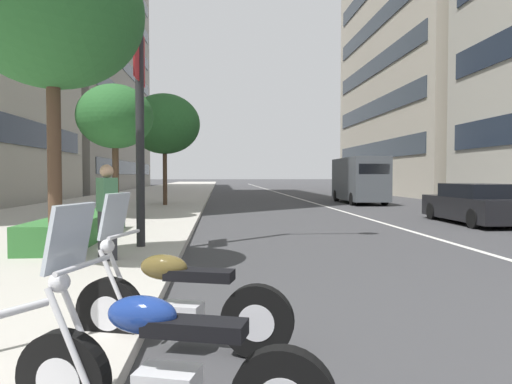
% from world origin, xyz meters
% --- Properties ---
extents(sidewalk_right_plaza, '(160.00, 8.95, 0.15)m').
position_xyz_m(sidewalk_right_plaza, '(30.00, 10.91, 0.07)').
color(sidewalk_right_plaza, '#B2ADA3').
rests_on(sidewalk_right_plaza, ground).
extents(lane_centre_stripe, '(110.00, 0.16, 0.01)m').
position_xyz_m(lane_centre_stripe, '(35.00, 0.00, 0.00)').
color(lane_centre_stripe, silver).
rests_on(lane_centre_stripe, ground).
extents(motorcycle_under_tarp, '(0.80, 2.06, 1.48)m').
position_xyz_m(motorcycle_under_tarp, '(1.10, 6.04, 0.44)').
color(motorcycle_under_tarp, black).
rests_on(motorcycle_under_tarp, ground).
extents(motorcycle_second_in_row, '(0.80, 2.08, 1.49)m').
position_xyz_m(motorcycle_second_in_row, '(2.54, 6.07, 0.45)').
color(motorcycle_second_in_row, black).
rests_on(motorcycle_second_in_row, ground).
extents(car_mid_block_traffic, '(4.59, 1.95, 1.38)m').
position_xyz_m(car_mid_block_traffic, '(13.36, -3.10, 0.66)').
color(car_mid_block_traffic, black).
rests_on(car_mid_block_traffic, ground).
extents(delivery_van_ahead, '(6.25, 2.23, 2.70)m').
position_xyz_m(delivery_van_ahead, '(25.13, -2.64, 1.44)').
color(delivery_van_ahead, '#4C5156').
rests_on(delivery_van_ahead, ground).
extents(clipped_hedge_bed, '(4.98, 1.10, 0.57)m').
position_xyz_m(clipped_hedge_bed, '(9.31, 8.95, 0.44)').
color(clipped_hedge_bed, '#337033').
rests_on(clipped_hedge_bed, sidewalk_right_plaza).
extents(street_tree_far_plaza, '(2.94, 2.94, 5.43)m').
position_xyz_m(street_tree_far_plaza, '(5.99, 8.36, 4.31)').
color(street_tree_far_plaza, '#473323').
rests_on(street_tree_far_plaza, sidewalk_right_plaza).
extents(street_tree_by_lamp_post, '(2.60, 2.60, 4.65)m').
position_xyz_m(street_tree_by_lamp_post, '(14.54, 9.26, 3.68)').
color(street_tree_by_lamp_post, '#473323').
rests_on(street_tree_by_lamp_post, sidewalk_right_plaza).
extents(street_tree_mid_sidewalk, '(3.61, 3.61, 5.68)m').
position_xyz_m(street_tree_mid_sidewalk, '(22.15, 8.46, 4.28)').
color(street_tree_mid_sidewalk, '#473323').
rests_on(street_tree_mid_sidewalk, sidewalk_right_plaza).
extents(pedestrian_on_plaza, '(0.48, 0.44, 1.71)m').
position_xyz_m(pedestrian_on_plaza, '(6.58, 7.67, 1.01)').
color(pedestrian_on_plaza, '#2D2D33').
rests_on(pedestrian_on_plaza, sidewalk_right_plaza).
extents(office_tower_far_right_block, '(33.46, 21.11, 31.78)m').
position_xyz_m(office_tower_far_right_block, '(54.24, 26.88, 15.89)').
color(office_tower_far_right_block, gray).
rests_on(office_tower_far_right_block, ground).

